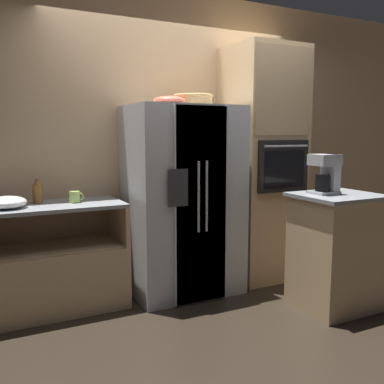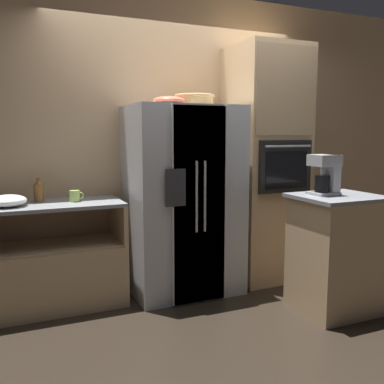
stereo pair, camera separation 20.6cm
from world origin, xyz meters
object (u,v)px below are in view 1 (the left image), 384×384
refrigerator (183,200)px  coffee_maker (326,172)px  wicker_basket (193,100)px  fruit_bowl (169,100)px  bottle_short (37,191)px  wall_oven (262,164)px  mug (75,197)px  mixing_bowl (7,202)px

refrigerator → coffee_maker: (0.88, -0.87, 0.29)m
refrigerator → wicker_basket: bearing=24.3°
fruit_bowl → bottle_short: (-1.07, 0.28, -0.75)m
fruit_bowl → bottle_short: size_ratio=1.37×
wall_oven → fruit_bowl: wall_oven is taller
refrigerator → bottle_short: refrigerator is taller
refrigerator → bottle_short: size_ratio=8.44×
refrigerator → wall_oven: (0.89, 0.03, 0.30)m
wall_oven → mug: size_ratio=19.44×
bottle_short → coffee_maker: (2.12, -1.07, 0.16)m
wall_oven → coffee_maker: bearing=-90.4°
coffee_maker → fruit_bowl: bearing=143.0°
wall_oven → mug: bearing=178.6°
bottle_short → coffee_maker: size_ratio=0.62×
mug → mixing_bowl: (-0.52, -0.05, -0.00)m
wicker_basket → coffee_maker: bearing=-51.1°
bottle_short → wall_oven: bearing=-4.5°
wall_oven → wicker_basket: wall_oven is taller
bottle_short → mixing_bowl: bearing=-145.2°
mixing_bowl → coffee_maker: (2.36, -0.90, 0.21)m
wall_oven → bottle_short: wall_oven is taller
wall_oven → bottle_short: bearing=175.5°
mug → refrigerator: bearing=-4.8°
wall_oven → mixing_bowl: (-2.37, -0.00, -0.21)m
mug → coffee_maker: 2.08m
wicker_basket → fruit_bowl: bearing=-155.6°
wall_oven → coffee_maker: wall_oven is taller
mug → mixing_bowl: 0.52m
refrigerator → fruit_bowl: (-0.17, -0.08, 0.89)m
wicker_basket → coffee_maker: 1.34m
bottle_short → mug: size_ratio=1.71×
refrigerator → bottle_short: bearing=170.8°
bottle_short → coffee_maker: 2.38m
wall_oven → refrigerator: bearing=-177.8°
bottle_short → wicker_basket: bearing=-5.8°
mixing_bowl → wicker_basket: bearing=1.0°
mug → coffee_maker: bearing=-27.3°
wall_oven → wicker_basket: (-0.76, 0.03, 0.61)m
mixing_bowl → mug: bearing=5.3°
refrigerator → mixing_bowl: bearing=178.8°
fruit_bowl → mug: fruit_bowl is taller
bottle_short → mug: bottle_short is taller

